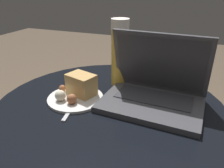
% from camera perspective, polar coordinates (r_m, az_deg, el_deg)
% --- Properties ---
extents(table, '(0.76, 0.76, 0.48)m').
position_cam_1_polar(table, '(0.79, -0.69, -12.46)').
color(table, '#515156').
rests_on(table, ground_plane).
extents(napkin, '(0.18, 0.15, 0.00)m').
position_cam_1_polar(napkin, '(0.77, -9.23, -3.56)').
color(napkin, silver).
rests_on(napkin, table).
extents(laptop, '(0.33, 0.24, 0.23)m').
position_cam_1_polar(laptop, '(0.72, 10.92, -1.54)').
color(laptop, '#47474C').
rests_on(laptop, table).
extents(beer_glass, '(0.07, 0.07, 0.25)m').
position_cam_1_polar(beer_glass, '(0.82, 2.05, 8.07)').
color(beer_glass, gold).
rests_on(beer_glass, table).
extents(snack_plate, '(0.19, 0.19, 0.08)m').
position_cam_1_polar(snack_plate, '(0.76, -9.00, -1.76)').
color(snack_plate, silver).
rests_on(snack_plate, table).
extents(fork, '(0.05, 0.19, 0.01)m').
position_cam_1_polar(fork, '(0.74, -9.38, -4.68)').
color(fork, silver).
rests_on(fork, table).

